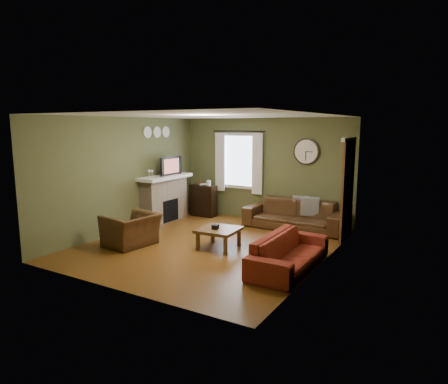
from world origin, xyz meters
The scene contains 31 objects.
floor centered at (0.00, 0.00, 0.00)m, with size 4.60×5.20×0.00m, color brown.
ceiling centered at (0.00, 0.00, 2.60)m, with size 4.60×5.20×0.00m, color white.
wall_left centered at (-2.30, 0.00, 1.30)m, with size 0.00×5.20×2.60m, color brown.
wall_right centered at (2.30, 0.00, 1.30)m, with size 0.00×5.20×2.60m, color brown.
wall_back centered at (0.00, 2.60, 1.30)m, with size 4.60×0.00×2.60m, color brown.
wall_front centered at (0.00, -2.60, 1.30)m, with size 4.60×0.00×2.60m, color brown.
fireplace centered at (-2.10, 1.15, 0.55)m, with size 0.40×1.40×1.10m, color tan.
firebox centered at (-1.91, 1.15, 0.30)m, with size 0.04×0.60×0.55m, color black.
mantel centered at (-2.07, 1.15, 1.14)m, with size 0.58×1.60×0.08m, color white.
tv centered at (-2.05, 1.30, 1.35)m, with size 0.60×0.08×0.35m, color black.
tv_screen centered at (-1.97, 1.30, 1.41)m, with size 0.02×0.62×0.36m, color #994C3F.
medallion_left centered at (-2.28, 0.80, 2.25)m, with size 0.28×0.28×0.03m, color white.
medallion_mid centered at (-2.28, 1.15, 2.25)m, with size 0.28×0.28×0.03m, color white.
medallion_right centered at (-2.28, 1.50, 2.25)m, with size 0.28×0.28×0.03m, color white.
window_pane centered at (-0.70, 2.58, 1.50)m, with size 1.00×0.02×1.30m, color silver, non-canonical shape.
curtain_rod centered at (-0.70, 2.48, 2.27)m, with size 0.03×0.03×1.50m, color black.
curtain_left centered at (-1.25, 2.48, 1.45)m, with size 0.28×0.04×1.55m, color white.
curtain_right centered at (-0.15, 2.48, 1.45)m, with size 0.28×0.04×1.55m, color white.
wall_clock centered at (1.10, 2.55, 1.80)m, with size 0.64×0.06×0.64m, color white, non-canonical shape.
door centered at (2.27, 1.85, 1.05)m, with size 0.05×0.90×2.10m, color brown.
bookshelf centered at (-1.59, 2.16, 0.42)m, with size 0.71×0.30×0.84m, color black, non-canonical shape.
book centered at (-1.68, 2.15, 0.96)m, with size 0.18×0.25×0.02m, color brown.
sofa_brown centered at (1.00, 2.12, 0.34)m, with size 2.33×0.91×0.68m, color #3D2513.
pillow_left centered at (1.34, 2.24, 0.55)m, with size 0.43×0.13×0.43m, color gray.
pillow_right centered at (1.07, 2.40, 0.55)m, with size 0.39×0.12×0.39m, color gray.
sofa_red centered at (1.89, -0.45, 0.29)m, with size 1.99×0.78×0.58m, color maroon.
armchair centered at (-1.36, -0.82, 0.32)m, with size 0.99×0.86×0.64m, color #3D2513.
coffee_table centered at (0.27, -0.08, 0.20)m, with size 0.76×0.76×0.40m, color brown, non-canonical shape.
tissue_box centered at (0.24, -0.17, 0.40)m, with size 0.11×0.11×0.09m, color black.
wine_glass_a centered at (-2.05, 0.56, 1.28)m, with size 0.07×0.07×0.20m, color white, non-canonical shape.
wine_glass_b centered at (-2.05, 0.66, 1.27)m, with size 0.06×0.06×0.18m, color white, non-canonical shape.
Camera 1 is at (4.24, -6.62, 2.41)m, focal length 32.00 mm.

